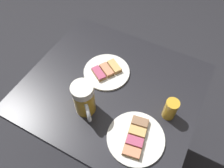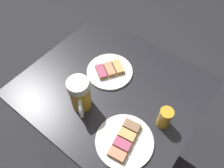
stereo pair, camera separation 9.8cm
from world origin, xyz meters
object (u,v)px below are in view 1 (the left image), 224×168
object	(u,v)px
plate_far	(136,138)
beer_mug	(84,99)
plate_near	(107,71)
beer_glass_small	(170,109)

from	to	relation	value
plate_far	beer_mug	world-z (taller)	beer_mug
plate_near	plate_far	size ratio (longest dim) A/B	0.97
plate_near	plate_far	bearing A→B (deg)	-132.26
plate_near	beer_mug	xyz separation A→B (m)	(-0.22, -0.02, 0.07)
beer_glass_small	plate_far	bearing A→B (deg)	154.01
beer_mug	plate_near	bearing A→B (deg)	4.87
plate_far	beer_mug	xyz separation A→B (m)	(0.02, 0.24, 0.07)
plate_far	beer_mug	distance (m)	0.25
plate_far	plate_near	bearing A→B (deg)	47.74
beer_mug	beer_glass_small	xyz separation A→B (m)	(0.14, -0.32, -0.03)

